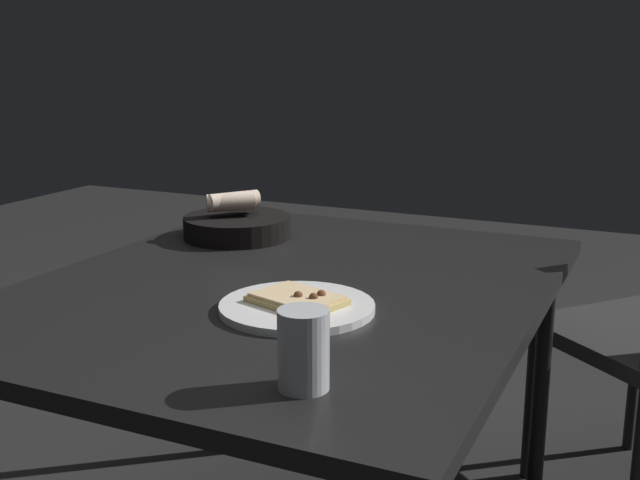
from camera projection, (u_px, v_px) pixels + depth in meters
name	position (u px, v px, depth m)	size (l,w,h in m)	color
dining_table	(290.00, 309.00, 1.56)	(0.95, 1.18, 0.72)	black
pizza_plate	(297.00, 305.00, 1.37)	(0.27, 0.27, 0.04)	white
bread_basket	(237.00, 224.00, 1.90)	(0.26, 0.26, 0.11)	black
beer_glass	(303.00, 353.00, 1.05)	(0.07, 0.07, 0.11)	silver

